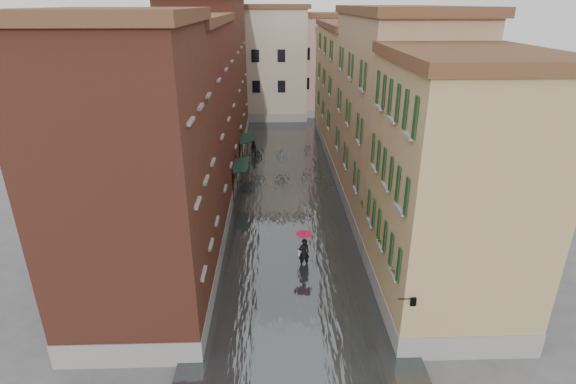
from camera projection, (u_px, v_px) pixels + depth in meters
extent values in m
plane|color=#515153|center=(294.00, 280.00, 23.99)|extent=(120.00, 120.00, 0.00)
cube|color=#3D4244|center=(287.00, 186.00, 35.91)|extent=(10.00, 60.00, 0.20)
cube|color=brown|center=(135.00, 183.00, 19.40)|extent=(6.00, 8.00, 13.00)
cube|color=#562C1B|center=(183.00, 124.00, 29.62)|extent=(6.00, 14.00, 12.50)
cube|color=brown|center=(211.00, 78.00, 43.13)|extent=(6.00, 16.00, 14.00)
cube|color=tan|center=(452.00, 194.00, 20.11)|extent=(6.00, 8.00, 11.50)
cube|color=tan|center=(393.00, 119.00, 29.94)|extent=(6.00, 14.00, 13.00)
cube|color=tan|center=(354.00, 90.00, 44.03)|extent=(6.00, 16.00, 11.50)
cube|color=#B9A893|center=(257.00, 64.00, 56.33)|extent=(12.00, 9.00, 13.00)
cube|color=tan|center=(326.00, 66.00, 58.63)|extent=(10.00, 9.00, 12.00)
cube|color=#152F24|center=(241.00, 165.00, 33.34)|extent=(1.09, 3.26, 0.31)
cylinder|color=black|center=(233.00, 188.00, 32.27)|extent=(0.06, 0.06, 2.80)
cylinder|color=black|center=(237.00, 172.00, 35.28)|extent=(0.06, 0.06, 2.80)
cube|color=#152F24|center=(246.00, 138.00, 39.92)|extent=(1.09, 3.30, 0.31)
cylinder|color=black|center=(240.00, 156.00, 38.84)|extent=(0.06, 0.06, 2.80)
cylinder|color=black|center=(242.00, 145.00, 41.88)|extent=(0.06, 0.06, 2.80)
cylinder|color=black|center=(405.00, 299.00, 17.38)|extent=(0.60, 0.05, 0.05)
cube|color=black|center=(413.00, 301.00, 17.42)|extent=(0.22, 0.22, 0.35)
cube|color=beige|center=(413.00, 301.00, 17.42)|extent=(0.14, 0.14, 0.24)
cube|color=brown|center=(396.00, 274.00, 18.90)|extent=(0.22, 0.85, 0.18)
imported|color=#265926|center=(397.00, 265.00, 18.73)|extent=(0.59, 0.51, 0.66)
cube|color=brown|center=(383.00, 244.00, 21.23)|extent=(0.22, 0.85, 0.18)
imported|color=#265926|center=(383.00, 236.00, 21.06)|extent=(0.59, 0.51, 0.66)
cube|color=brown|center=(374.00, 225.00, 22.98)|extent=(0.22, 0.85, 0.18)
imported|color=#265926|center=(375.00, 218.00, 22.82)|extent=(0.59, 0.51, 0.66)
cube|color=brown|center=(365.00, 204.00, 25.36)|extent=(0.22, 0.85, 0.18)
imported|color=#265926|center=(365.00, 198.00, 25.20)|extent=(0.59, 0.51, 0.66)
imported|color=black|center=(304.00, 253.00, 24.88)|extent=(0.73, 0.58, 1.75)
cube|color=#BAAB9B|center=(299.00, 251.00, 24.89)|extent=(0.08, 0.30, 0.38)
cylinder|color=black|center=(304.00, 245.00, 24.69)|extent=(0.02, 0.02, 1.00)
cone|color=#CC0D3C|center=(304.00, 236.00, 24.47)|extent=(0.97, 0.97, 0.28)
imported|color=black|center=(254.00, 149.00, 42.67)|extent=(0.89, 0.76, 1.61)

